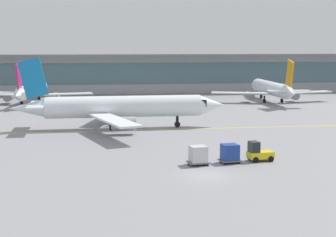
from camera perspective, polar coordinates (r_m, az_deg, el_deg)
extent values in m
plane|color=gray|center=(49.76, 4.22, -6.09)|extent=(400.00, 400.00, 0.00)
cube|color=yellow|center=(75.18, -4.61, -1.29)|extent=(109.98, 2.72, 0.01)
cube|color=#9EA3A8|center=(133.61, -3.26, 4.71)|extent=(217.84, 8.00, 9.00)
cube|color=slate|center=(129.52, -3.13, 4.81)|extent=(209.13, 0.16, 5.04)
cube|color=slate|center=(131.93, -3.23, 6.76)|extent=(226.56, 11.00, 0.60)
cylinder|color=white|center=(112.70, -14.30, 2.99)|extent=(4.41, 19.49, 2.68)
cone|color=white|center=(123.72, -13.23, 3.45)|extent=(2.83, 3.44, 2.55)
cube|color=black|center=(121.59, -13.42, 3.53)|extent=(2.30, 2.59, 0.94)
cone|color=white|center=(101.22, -15.67, 2.40)|extent=(2.66, 4.48, 2.28)
cylinder|color=#999EA3|center=(113.50, -16.62, 2.19)|extent=(1.91, 2.98, 1.66)
cube|color=white|center=(109.99, -10.95, 2.59)|extent=(11.33, 4.57, 0.22)
cylinder|color=#999EA3|center=(111.57, -11.97, 2.25)|extent=(1.91, 2.98, 1.66)
cube|color=#B21E66|center=(101.78, -15.64, 4.48)|extent=(0.61, 3.63, 5.06)
cube|color=white|center=(102.79, -16.60, 2.67)|extent=(4.10, 2.24, 0.19)
cube|color=white|center=(101.89, -14.45, 2.71)|extent=(4.10, 2.24, 0.19)
cylinder|color=black|center=(119.48, -13.60, 2.30)|extent=(0.35, 0.35, 1.42)
cylinder|color=black|center=(119.51, -13.60, 2.13)|extent=(0.50, 0.75, 0.71)
cylinder|color=black|center=(111.74, -15.34, 1.86)|extent=(0.35, 0.35, 1.42)
cylinder|color=black|center=(111.78, -15.33, 1.67)|extent=(0.50, 0.75, 0.71)
cylinder|color=black|center=(110.98, -13.51, 1.88)|extent=(0.35, 0.35, 1.42)
cylinder|color=black|center=(111.02, -13.51, 1.70)|extent=(0.50, 0.75, 0.71)
cylinder|color=white|center=(113.97, 10.93, 3.19)|extent=(3.10, 20.00, 2.77)
cone|color=white|center=(125.08, 9.33, 3.64)|extent=(2.69, 3.37, 2.63)
cube|color=black|center=(122.93, 9.61, 3.73)|extent=(2.20, 2.53, 0.97)
cone|color=white|center=(102.44, 12.97, 2.61)|extent=(2.43, 4.47, 2.36)
cube|color=white|center=(110.53, 7.66, 2.72)|extent=(11.68, 5.83, 0.23)
cylinder|color=#999EA3|center=(112.36, 8.62, 2.39)|extent=(1.76, 2.96, 1.71)
cube|color=white|center=(114.84, 14.54, 2.73)|extent=(11.70, 5.49, 0.23)
cylinder|color=#999EA3|center=(115.25, 13.25, 2.41)|extent=(1.76, 2.96, 1.71)
cube|color=orange|center=(103.01, 12.87, 4.73)|extent=(0.35, 3.74, 5.22)
cube|color=white|center=(102.89, 11.68, 2.90)|extent=(4.11, 2.02, 0.20)
cube|color=white|center=(104.24, 13.81, 2.90)|extent=(4.11, 2.02, 0.20)
cylinder|color=black|center=(120.80, 9.91, 2.47)|extent=(0.36, 0.36, 1.47)
cylinder|color=black|center=(120.84, 9.90, 2.30)|extent=(0.46, 0.74, 0.73)
cylinder|color=black|center=(112.06, 10.23, 2.04)|extent=(0.36, 0.36, 1.47)
cylinder|color=black|center=(112.09, 10.23, 1.85)|extent=(0.46, 0.74, 0.73)
cylinder|color=black|center=(113.19, 12.05, 2.05)|extent=(0.36, 0.36, 1.47)
cylinder|color=black|center=(113.23, 12.04, 1.87)|extent=(0.46, 0.74, 0.73)
cylinder|color=white|center=(76.72, -4.72, 1.28)|extent=(22.21, 3.55, 3.08)
cone|color=white|center=(78.68, 4.71, 1.45)|extent=(3.75, 3.00, 2.92)
cube|color=black|center=(78.10, 2.96, 1.70)|extent=(2.82, 2.46, 1.08)
cone|color=white|center=(76.98, -14.82, 1.07)|extent=(4.98, 2.72, 2.62)
cube|color=white|center=(84.53, -6.31, 1.30)|extent=(6.04, 12.99, 0.25)
cylinder|color=#999EA3|center=(82.19, -5.28, 0.53)|extent=(3.30, 1.97, 1.90)
cube|color=white|center=(68.93, -5.74, -0.20)|extent=(6.53, 12.96, 0.25)
cylinder|color=#999EA3|center=(71.63, -4.76, -0.57)|extent=(3.30, 1.97, 1.90)
cube|color=#1472B2|center=(76.51, -14.20, 4.18)|extent=(4.15, 0.41, 5.79)
cube|color=white|center=(79.03, -13.69, 1.62)|extent=(2.27, 4.57, 0.22)
cube|color=white|center=(74.55, -13.98, 1.24)|extent=(2.27, 4.57, 0.22)
cylinder|color=black|center=(77.95, 1.00, -0.33)|extent=(0.40, 0.40, 1.63)
cylinder|color=black|center=(78.01, 1.00, -0.63)|extent=(0.82, 0.51, 0.81)
cylinder|color=black|center=(78.98, -6.11, -0.26)|extent=(0.40, 0.40, 1.63)
cylinder|color=black|center=(79.04, -6.11, -0.56)|extent=(0.82, 0.51, 0.81)
cylinder|color=black|center=(74.87, -5.96, -0.72)|extent=(0.40, 0.40, 1.63)
cylinder|color=black|center=(74.93, -5.96, -1.02)|extent=(0.82, 0.51, 0.81)
cube|color=yellow|center=(56.34, 9.82, -3.84)|extent=(2.78, 1.76, 0.70)
cube|color=#1E2328|center=(55.85, 9.15, -2.99)|extent=(1.07, 1.36, 1.10)
cylinder|color=black|center=(57.40, 10.28, -3.99)|extent=(0.63, 0.30, 0.60)
cylinder|color=black|center=(56.17, 10.91, -4.27)|extent=(0.63, 0.30, 0.60)
cylinder|color=black|center=(56.68, 8.73, -4.11)|extent=(0.63, 0.30, 0.60)
cylinder|color=black|center=(55.44, 9.33, -4.39)|extent=(0.63, 0.30, 0.60)
cube|color=#595B60|center=(55.05, 6.60, -4.45)|extent=(2.31, 1.89, 0.12)
cube|color=navy|center=(54.87, 6.61, -3.57)|extent=(1.80, 1.72, 1.60)
cylinder|color=black|center=(56.00, 7.04, -4.42)|extent=(0.23, 0.13, 0.22)
cylinder|color=black|center=(54.75, 7.61, -4.72)|extent=(0.23, 0.13, 0.22)
cylinder|color=black|center=(55.44, 5.60, -4.52)|extent=(0.23, 0.13, 0.22)
cylinder|color=black|center=(54.18, 6.14, -4.83)|extent=(0.23, 0.13, 0.22)
cube|color=#595B60|center=(53.86, 3.23, -4.68)|extent=(2.31, 1.89, 0.12)
cube|color=silver|center=(53.68, 3.24, -3.79)|extent=(1.80, 1.72, 1.60)
cylinder|color=black|center=(54.79, 3.74, -4.65)|extent=(0.23, 0.13, 0.22)
cylinder|color=black|center=(53.50, 4.24, -4.97)|extent=(0.23, 0.13, 0.22)
cylinder|color=black|center=(54.31, 2.24, -4.75)|extent=(0.23, 0.13, 0.22)
cylinder|color=black|center=(53.02, 2.71, -5.07)|extent=(0.23, 0.13, 0.22)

